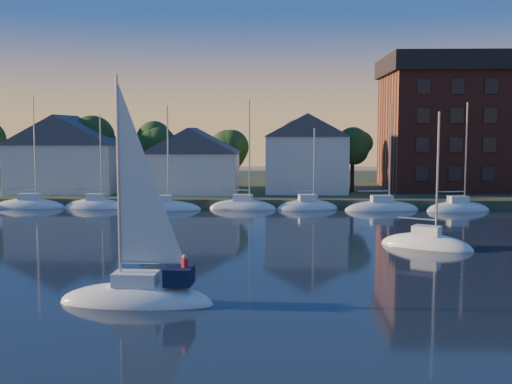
{
  "coord_description": "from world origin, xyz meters",
  "views": [
    {
      "loc": [
        4.46,
        -21.44,
        9.04
      ],
      "look_at": [
        2.99,
        22.0,
        4.69
      ],
      "focal_mm": 45.0,
      "sensor_mm": 36.0,
      "label": 1
    }
  ],
  "objects_px": {
    "clubhouse_west": "(66,153)",
    "hero_sailboat": "(139,293)",
    "condo_block": "(501,122)",
    "clubhouse_east": "(306,152)",
    "drifting_sailboat_right": "(426,246)",
    "clubhouse_centre": "(193,160)"
  },
  "relations": [
    {
      "from": "clubhouse_centre",
      "to": "hero_sailboat",
      "type": "bearing_deg",
      "value": -85.91
    },
    {
      "from": "clubhouse_centre",
      "to": "drifting_sailboat_right",
      "type": "height_order",
      "value": "drifting_sailboat_right"
    },
    {
      "from": "clubhouse_west",
      "to": "clubhouse_east",
      "type": "xyz_separation_m",
      "value": [
        30.0,
        1.0,
        0.07
      ]
    },
    {
      "from": "clubhouse_centre",
      "to": "clubhouse_east",
      "type": "bearing_deg",
      "value": 8.13
    },
    {
      "from": "clubhouse_east",
      "to": "condo_block",
      "type": "xyz_separation_m",
      "value": [
        26.0,
        5.95,
        3.79
      ]
    },
    {
      "from": "clubhouse_west",
      "to": "condo_block",
      "type": "bearing_deg",
      "value": 7.07
    },
    {
      "from": "condo_block",
      "to": "clubhouse_centre",
      "type": "bearing_deg",
      "value": -168.76
    },
    {
      "from": "clubhouse_west",
      "to": "drifting_sailboat_right",
      "type": "relative_size",
      "value": 1.2
    },
    {
      "from": "hero_sailboat",
      "to": "drifting_sailboat_right",
      "type": "xyz_separation_m",
      "value": [
        18.46,
        16.26,
        -0.45
      ]
    },
    {
      "from": "clubhouse_west",
      "to": "hero_sailboat",
      "type": "distance_m",
      "value": 51.35
    },
    {
      "from": "hero_sailboat",
      "to": "clubhouse_east",
      "type": "bearing_deg",
      "value": -99.63
    },
    {
      "from": "clubhouse_east",
      "to": "hero_sailboat",
      "type": "bearing_deg",
      "value": -102.49
    },
    {
      "from": "clubhouse_centre",
      "to": "hero_sailboat",
      "type": "height_order",
      "value": "hero_sailboat"
    },
    {
      "from": "condo_block",
      "to": "hero_sailboat",
      "type": "distance_m",
      "value": 66.13
    },
    {
      "from": "clubhouse_west",
      "to": "clubhouse_centre",
      "type": "relative_size",
      "value": 1.18
    },
    {
      "from": "clubhouse_east",
      "to": "clubhouse_west",
      "type": "bearing_deg",
      "value": -178.09
    },
    {
      "from": "clubhouse_east",
      "to": "drifting_sailboat_right",
      "type": "distance_m",
      "value": 33.47
    },
    {
      "from": "hero_sailboat",
      "to": "condo_block",
      "type": "bearing_deg",
      "value": -121.23
    },
    {
      "from": "clubhouse_west",
      "to": "condo_block",
      "type": "xyz_separation_m",
      "value": [
        56.0,
        6.95,
        3.86
      ]
    },
    {
      "from": "condo_block",
      "to": "clubhouse_west",
      "type": "bearing_deg",
      "value": -172.93
    },
    {
      "from": "clubhouse_centre",
      "to": "drifting_sailboat_right",
      "type": "bearing_deg",
      "value": -54.06
    },
    {
      "from": "clubhouse_west",
      "to": "clubhouse_east",
      "type": "bearing_deg",
      "value": 1.91
    }
  ]
}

